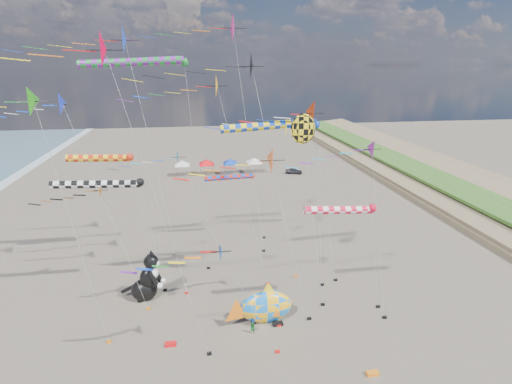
{
  "coord_description": "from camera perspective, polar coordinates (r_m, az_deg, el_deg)",
  "views": [
    {
      "loc": [
        -3.54,
        -21.2,
        21.9
      ],
      "look_at": [
        1.74,
        12.0,
        11.19
      ],
      "focal_mm": 28.0,
      "sensor_mm": 36.0,
      "label": 1
    }
  ],
  "objects": [
    {
      "name": "child_green",
      "position": [
        35.9,
        -0.49,
        -18.89
      ],
      "size": [
        0.62,
        0.58,
        1.03
      ],
      "primitive_type": "imported",
      "rotation": [
        0.0,
        0.0,
        -0.49
      ],
      "color": "#15702B",
      "rests_on": "ground"
    },
    {
      "name": "delta_kite_8",
      "position": [
        46.99,
        -12.93,
        4.24
      ],
      "size": [
        12.13,
        1.83,
        12.66
      ],
      "color": "#0972BC",
      "rests_on": "ground"
    },
    {
      "name": "delta_kite_7",
      "position": [
        37.71,
        -0.89,
        17.2
      ],
      "size": [
        14.86,
        2.67,
        23.21
      ],
      "color": "black",
      "rests_on": "ground"
    },
    {
      "name": "delta_kite_9",
      "position": [
        32.13,
        14.41,
        4.99
      ],
      "size": [
        9.18,
        1.7,
        16.43
      ],
      "color": "#931B97",
      "rests_on": "ground"
    },
    {
      "name": "delta_kite_4",
      "position": [
        35.11,
        -25.75,
        10.7
      ],
      "size": [
        10.3,
        2.0,
        20.01
      ],
      "color": "#1B2DCD",
      "rests_on": "ground"
    },
    {
      "name": "delta_kite_12",
      "position": [
        36.16,
        -18.57,
        19.67
      ],
      "size": [
        13.89,
        2.63,
        25.31
      ],
      "color": "blue",
      "rests_on": "ground"
    },
    {
      "name": "delta_kite_11",
      "position": [
        36.33,
        -5.04,
        14.5
      ],
      "size": [
        11.57,
        2.26,
        21.37
      ],
      "color": "#FFAA1D",
      "rests_on": "ground"
    },
    {
      "name": "child_blue",
      "position": [
        36.69,
        -0.48,
        -17.98
      ],
      "size": [
        0.61,
        0.6,
        1.03
      ],
      "primitive_type": "imported",
      "rotation": [
        0.0,
        0.0,
        0.75
      ],
      "color": "#2050AF",
      "rests_on": "ground"
    },
    {
      "name": "person_adult",
      "position": [
        38.12,
        4.33,
        -15.97
      ],
      "size": [
        0.7,
        0.69,
        1.63
      ],
      "primitive_type": "imported",
      "rotation": [
        0.0,
        0.0,
        0.74
      ],
      "color": "slate",
      "rests_on": "ground"
    },
    {
      "name": "delta_kite_6",
      "position": [
        27.04,
        -21.84,
        17.73
      ],
      "size": [
        15.19,
        2.34,
        24.01
      ],
      "color": "#ED0135",
      "rests_on": "ground"
    },
    {
      "name": "delta_kite_0",
      "position": [
        28.94,
        -7.23,
        -9.18
      ],
      "size": [
        10.57,
        1.62,
        10.15
      ],
      "color": "#074CB5",
      "rests_on": "ground"
    },
    {
      "name": "kite_bag_2",
      "position": [
        37.06,
        3.12,
        -18.29
      ],
      "size": [
        0.9,
        0.44,
        0.3
      ],
      "primitive_type": "cube",
      "color": "black",
      "rests_on": "ground"
    },
    {
      "name": "windsock_4",
      "position": [
        47.08,
        -21.05,
        4.5
      ],
      "size": [
        8.3,
        0.84,
        12.59
      ],
      "color": "red",
      "rests_on": "ground"
    },
    {
      "name": "delta_kite_5",
      "position": [
        37.39,
        6.52,
        10.97
      ],
      "size": [
        12.64,
        2.55,
        19.15
      ],
      "color": "red",
      "rests_on": "ground"
    },
    {
      "name": "angelfish_kite",
      "position": [
        35.27,
        6.43,
        8.72
      ],
      "size": [
        3.74,
        3.02,
        17.93
      ],
      "color": "yellow",
      "rests_on": "ground"
    },
    {
      "name": "windsock_1",
      "position": [
        39.0,
        -21.31,
        1.01
      ],
      "size": [
        9.47,
        0.77,
        11.96
      ],
      "color": "black",
      "rests_on": "ground"
    },
    {
      "name": "parked_car",
      "position": [
        84.58,
        5.42,
        3.0
      ],
      "size": [
        3.75,
        2.49,
        1.19
      ],
      "primitive_type": "imported",
      "rotation": [
        0.0,
        0.0,
        1.23
      ],
      "color": "#26262D",
      "rests_on": "ground"
    },
    {
      "name": "delta_kite_10",
      "position": [
        31.81,
        -32.47,
        10.27
      ],
      "size": [
        12.32,
        2.26,
        20.74
      ],
      "color": "#229715",
      "rests_on": "ground"
    },
    {
      "name": "windsock_5",
      "position": [
        36.19,
        2.46,
        9.37
      ],
      "size": [
        10.37,
        0.78,
        17.14
      ],
      "color": "#123EBC",
      "rests_on": "ground"
    },
    {
      "name": "windsock_0",
      "position": [
        49.84,
        -3.53,
        2.04
      ],
      "size": [
        7.73,
        0.61,
        8.87
      ],
      "color": "red",
      "rests_on": "ground"
    },
    {
      "name": "fish_inflatable",
      "position": [
        36.87,
        1.31,
        -16.04
      ],
      "size": [
        6.35,
        2.72,
        3.98
      ],
      "color": "blue",
      "rests_on": "ground"
    },
    {
      "name": "kite_bag_0",
      "position": [
        35.57,
        -12.11,
        -20.48
      ],
      "size": [
        0.9,
        0.44,
        0.3
      ],
      "primitive_type": "cube",
      "color": "red",
      "rests_on": "ground"
    },
    {
      "name": "windsock_3",
      "position": [
        34.93,
        12.31,
        -2.57
      ],
      "size": [
        7.82,
        0.74,
        10.49
      ],
      "color": "red",
      "rests_on": "ground"
    },
    {
      "name": "windsock_2",
      "position": [
        40.86,
        -16.68,
        17.23
      ],
      "size": [
        11.36,
        0.82,
        22.57
      ],
      "color": "#18842E",
      "rests_on": "ground"
    },
    {
      "name": "delta_kite_2",
      "position": [
        44.15,
        -4.82,
        22.08
      ],
      "size": [
        14.55,
        3.06,
        27.09
      ],
      "color": "#DB1E81",
      "rests_on": "ground"
    },
    {
      "name": "delta_kite_3",
      "position": [
        39.67,
        -23.01,
        -0.8
      ],
      "size": [
        8.98,
        1.54,
        11.51
      ],
      "color": "orange",
      "rests_on": "ground"
    },
    {
      "name": "tent_row",
      "position": [
        83.49,
        -5.36,
        4.62
      ],
      "size": [
        19.2,
        4.2,
        3.8
      ],
      "color": "silver",
      "rests_on": "ground"
    },
    {
      "name": "kite_bag_1",
      "position": [
        33.54,
        16.31,
        -23.6
      ],
      "size": [
        0.9,
        0.44,
        0.3
      ],
      "primitive_type": "cube",
      "color": "orange",
      "rests_on": "ground"
    },
    {
      "name": "cat_inflatable",
      "position": [
        40.77,
        -15.46,
        -11.37
      ],
      "size": [
        4.13,
        2.79,
        5.1
      ],
      "primitive_type": null,
      "rotation": [
        0.0,
        0.0,
        -0.26
      ],
      "color": "black",
      "rests_on": "ground"
    },
    {
      "name": "delta_kite_1",
      "position": [
        30.96,
        0.65,
        3.96
      ],
      "size": [
        11.17,
        2.36,
        16.01
      ],
      "color": "#EF5919",
      "rests_on": "ground"
    }
  ]
}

